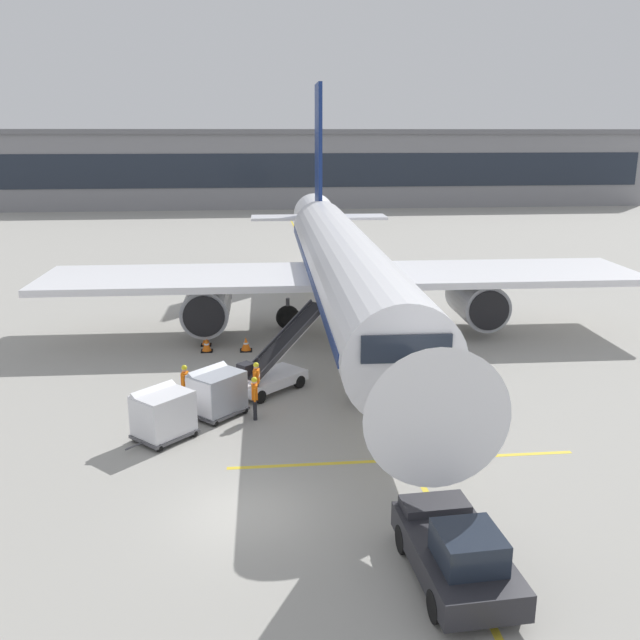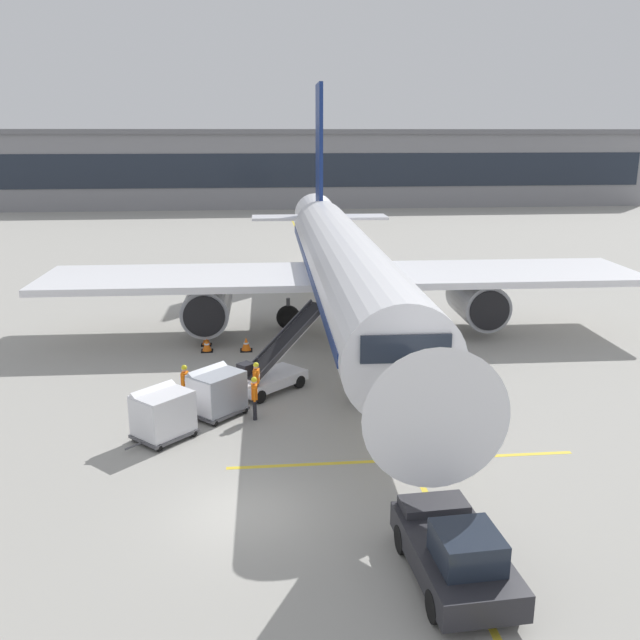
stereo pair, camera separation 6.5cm
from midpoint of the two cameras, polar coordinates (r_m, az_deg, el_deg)
name	(u,v)px [view 2 (the right image)]	position (r m, az deg, el deg)	size (l,w,h in m)	color
ground_plane	(247,512)	(21.21, -5.98, -15.53)	(600.00, 600.00, 0.00)	#9E9B93
parked_airplane	(344,267)	(37.76, 2.01, 4.44)	(32.64, 43.09, 14.40)	white
belt_loader	(271,369)	(29.91, -3.99, -4.10)	(4.60, 4.37, 3.44)	silver
baggage_cart_lead	(216,391)	(27.46, -8.54, -5.87)	(2.55, 2.55, 1.91)	#515156
baggage_cart_second	(162,413)	(25.81, -12.88, -7.52)	(2.55, 2.55, 1.91)	#515156
pushback_tug	(456,553)	(18.21, 11.28, -18.39)	(2.37, 4.52, 1.83)	#232328
ground_crew_by_loader	(256,380)	(28.55, -5.23, -4.94)	(0.30, 0.56, 1.74)	black
ground_crew_by_carts	(254,395)	(26.92, -5.38, -6.22)	(0.25, 0.57, 1.74)	black
ground_crew_marshaller	(185,382)	(28.65, -11.06, -5.09)	(0.31, 0.56, 1.74)	black
safety_cone_engine_keepout	(207,345)	(35.62, -9.31, -2.07)	(0.60, 0.60, 0.68)	black
safety_cone_wingtip	(206,340)	(36.65, -9.37, -1.63)	(0.54, 0.54, 0.62)	black
safety_cone_nose_mark	(246,344)	(35.45, -6.09, -2.02)	(0.63, 0.63, 0.71)	black
apron_guidance_line_lead_in	(349,336)	(37.95, 2.44, -1.31)	(0.20, 110.00, 0.01)	yellow
apron_guidance_line_stop_bar	(403,460)	(24.18, 6.95, -11.45)	(12.00, 0.20, 0.01)	yellow
terminal_building	(324,167)	(108.97, 0.34, 12.53)	(96.65, 15.61, 11.29)	gray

